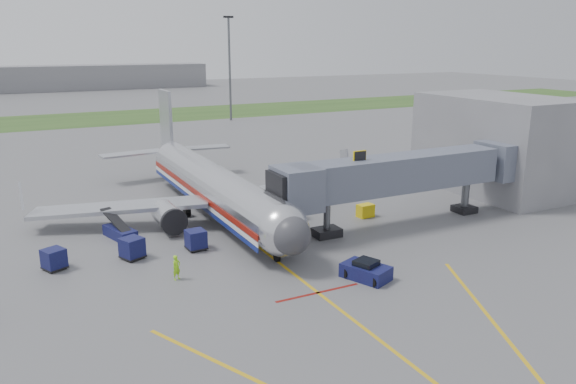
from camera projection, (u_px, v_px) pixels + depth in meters
name	position (u px, v px, depth m)	size (l,w,h in m)	color
ground	(289.00, 271.00, 39.16)	(400.00, 400.00, 0.00)	#565659
grass_strip	(92.00, 119.00, 116.63)	(300.00, 25.00, 0.01)	#2D4C1E
apron_markings	(347.00, 315.00, 32.79)	(21.52, 50.00, 0.01)	gold
airliner	(214.00, 186.00, 51.60)	(32.10, 35.67, 10.25)	silver
jet_bridge	(396.00, 175.00, 47.94)	(25.30, 4.00, 6.90)	slate
terminal	(497.00, 144.00, 59.62)	(10.00, 16.00, 10.00)	slate
light_mast_right	(230.00, 66.00, 111.89)	(2.00, 0.44, 20.40)	#595B60
distant_terminal	(21.00, 79.00, 180.07)	(120.00, 14.00, 8.00)	slate
pushback_tug	(366.00, 271.00, 37.76)	(2.97, 3.63, 1.30)	#0F0D3B
baggage_cart_a	(132.00, 248.00, 41.17)	(1.95, 1.95, 1.59)	#0F0D3B
baggage_cart_b	(54.00, 259.00, 39.21)	(1.84, 1.84, 1.50)	#0F0D3B
baggage_cart_c	(196.00, 240.00, 42.98)	(1.52, 1.52, 1.54)	#0F0D3B
belt_loader	(120.00, 232.00, 45.59)	(2.31, 4.35, 2.05)	#0F0D3B
ground_power_cart	(365.00, 211.00, 51.11)	(1.55, 1.10, 1.18)	yellow
ramp_worker	(176.00, 267.00, 37.52)	(0.62, 0.41, 1.71)	#92E61B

